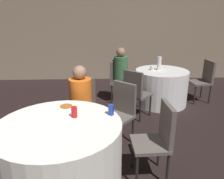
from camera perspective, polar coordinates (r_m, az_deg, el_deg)
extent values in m
cube|color=gray|center=(6.45, -8.67, 14.85)|extent=(16.00, 0.06, 2.80)
cylinder|color=white|center=(2.57, -13.17, -15.95)|extent=(1.34, 1.34, 0.73)
cylinder|color=white|center=(4.77, 12.65, 0.63)|extent=(1.10, 1.10, 0.73)
cube|color=#59514C|center=(3.37, -7.97, -5.59)|extent=(0.45, 0.45, 0.04)
cube|color=#59514C|center=(3.44, -7.47, -0.59)|extent=(0.38, 0.10, 0.46)
cylinder|color=black|center=(3.29, -5.55, -10.54)|extent=(0.03, 0.03, 0.41)
cylinder|color=black|center=(3.36, -11.33, -10.11)|extent=(0.03, 0.03, 0.41)
cylinder|color=black|center=(3.58, -4.51, -7.92)|extent=(0.03, 0.03, 0.41)
cylinder|color=black|center=(3.65, -9.81, -7.59)|extent=(0.03, 0.03, 0.41)
cube|color=#59514C|center=(3.14, 1.22, -7.30)|extent=(0.56, 0.56, 0.04)
cube|color=#59514C|center=(3.17, 3.26, -2.14)|extent=(0.32, 0.29, 0.46)
cylinder|color=black|center=(3.04, 1.74, -13.10)|extent=(0.03, 0.03, 0.41)
cylinder|color=black|center=(3.23, -3.13, -11.08)|extent=(0.03, 0.03, 0.41)
cylinder|color=black|center=(3.28, 5.44, -10.63)|extent=(0.03, 0.03, 0.41)
cylinder|color=black|center=(3.45, 0.72, -8.93)|extent=(0.03, 0.03, 0.41)
cube|color=#59514C|center=(2.57, 9.81, -13.87)|extent=(0.42, 0.42, 0.04)
cube|color=#59514C|center=(2.50, 14.17, -8.67)|extent=(0.07, 0.38, 0.46)
cylinder|color=black|center=(2.54, 6.54, -20.52)|extent=(0.03, 0.03, 0.41)
cylinder|color=black|center=(2.80, 5.16, -16.18)|extent=(0.03, 0.03, 0.41)
cylinder|color=black|center=(2.62, 14.32, -19.66)|extent=(0.03, 0.03, 0.41)
cylinder|color=black|center=(2.88, 12.11, -15.57)|extent=(0.03, 0.03, 0.41)
cube|color=#59514C|center=(5.12, 21.88, 1.70)|extent=(0.44, 0.44, 0.04)
cube|color=#59514C|center=(5.15, 23.96, 4.41)|extent=(0.09, 0.38, 0.46)
cylinder|color=black|center=(4.96, 20.79, -1.42)|extent=(0.03, 0.03, 0.41)
cylinder|color=black|center=(5.24, 19.08, -0.16)|extent=(0.03, 0.03, 0.41)
cylinder|color=black|center=(5.13, 24.14, -1.21)|extent=(0.03, 0.03, 0.41)
cylinder|color=black|center=(5.40, 22.31, 0.00)|extent=(0.03, 0.03, 0.41)
cube|color=#59514C|center=(4.04, 6.83, -1.36)|extent=(0.57, 0.57, 0.04)
cube|color=#59514C|center=(3.82, 5.46, 1.44)|extent=(0.31, 0.30, 0.46)
cylinder|color=black|center=(4.34, 6.12, -3.08)|extent=(0.03, 0.03, 0.41)
cylinder|color=black|center=(4.17, 9.96, -4.17)|extent=(0.03, 0.03, 0.41)
cylinder|color=black|center=(4.08, 3.39, -4.43)|extent=(0.03, 0.03, 0.41)
cylinder|color=black|center=(3.91, 7.38, -5.68)|extent=(0.03, 0.03, 0.41)
cube|color=#59514C|center=(4.76, 2.24, 1.86)|extent=(0.47, 0.47, 0.04)
cube|color=#59514C|center=(4.71, 0.09, 4.85)|extent=(0.12, 0.38, 0.46)
cylinder|color=black|center=(4.98, 4.36, -0.15)|extent=(0.03, 0.03, 0.41)
cylinder|color=black|center=(4.66, 4.06, -1.48)|extent=(0.03, 0.03, 0.41)
cylinder|color=black|center=(5.01, 0.48, 0.03)|extent=(0.03, 0.03, 0.41)
cylinder|color=black|center=(4.69, -0.09, -1.28)|extent=(0.03, 0.03, 0.41)
cylinder|color=black|center=(3.27, -8.70, -10.45)|extent=(0.24, 0.24, 0.45)
cube|color=black|center=(3.24, -8.47, -5.25)|extent=(0.35, 0.36, 0.12)
cylinder|color=orange|center=(3.27, -8.17, -1.38)|extent=(0.33, 0.33, 0.49)
sphere|color=#997056|center=(3.17, -8.45, 4.46)|extent=(0.20, 0.20, 0.20)
cylinder|color=#4C4238|center=(4.81, 4.82, -0.60)|extent=(0.24, 0.24, 0.45)
cube|color=#4C4238|center=(4.73, 3.57, 2.62)|extent=(0.37, 0.34, 0.12)
cylinder|color=#38663D|center=(4.68, 2.28, 5.29)|extent=(0.30, 0.30, 0.54)
sphere|color=#997056|center=(4.61, 2.34, 9.72)|extent=(0.19, 0.19, 0.19)
cylinder|color=white|center=(2.77, -11.85, -4.46)|extent=(0.24, 0.24, 0.01)
cylinder|color=#B25B23|center=(2.77, -11.87, -4.29)|extent=(0.15, 0.15, 0.01)
cylinder|color=#1E38A5|center=(2.49, -0.25, -5.32)|extent=(0.07, 0.07, 0.12)
cylinder|color=red|center=(2.47, -9.83, -5.81)|extent=(0.07, 0.07, 0.12)
cylinder|color=white|center=(4.66, 12.22, 6.66)|extent=(0.09, 0.09, 0.28)
cylinder|color=silver|center=(4.65, 10.46, 5.55)|extent=(0.09, 0.09, 0.09)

